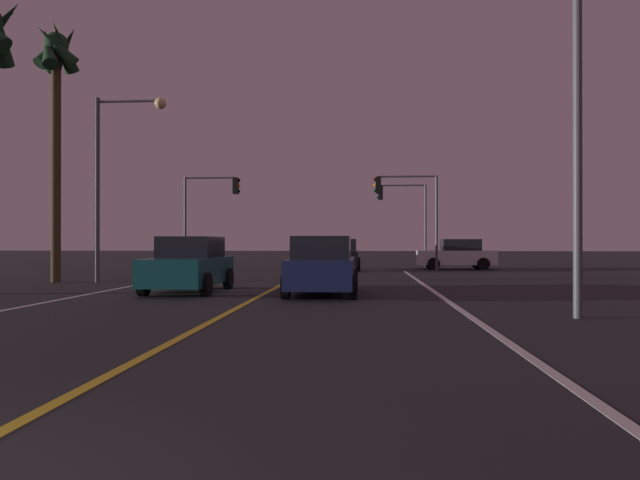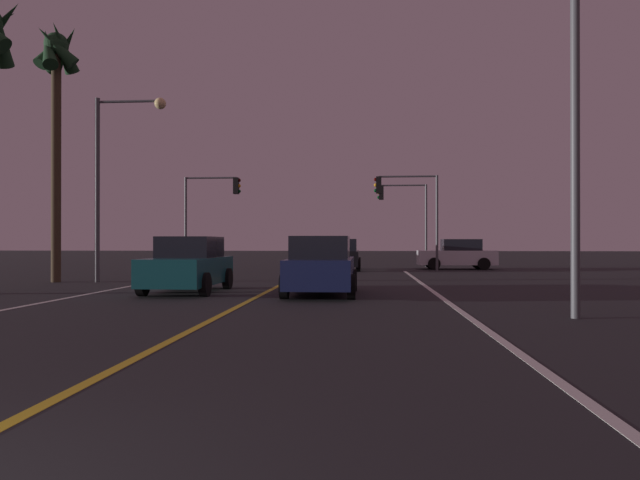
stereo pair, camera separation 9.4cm
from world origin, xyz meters
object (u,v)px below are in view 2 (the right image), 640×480
Objects in this scene: traffic_light_far_right at (402,205)px; palm_tree_left_mid at (56,76)px; traffic_light_near_left at (213,201)px; street_lamp_left_mid at (115,162)px; traffic_light_near_right at (406,199)px; car_oncoming at (189,265)px; car_lead_same_lane at (321,267)px; car_ahead_far at (342,255)px; car_crossing_side at (457,255)px; street_lamp_right_near at (544,93)px.

traffic_light_far_right is 0.52× the size of palm_tree_left_mid.
street_lamp_left_mid is at bearing -96.66° from traffic_light_near_left.
traffic_light_near_right is 0.72× the size of street_lamp_left_mid.
traffic_light_far_right is (7.74, 19.54, 3.03)m from car_oncoming.
traffic_light_near_right is at bearing 151.65° from car_oncoming.
car_lead_same_lane and car_oncoming have the same top height.
car_lead_same_lane is at bearing 179.90° from car_ahead_far.
car_ahead_far is 1.00× the size of car_oncoming.
street_lamp_left_mid is at bearing 52.39° from traffic_light_far_right.
car_crossing_side is 0.84× the size of traffic_light_near_right.
street_lamp_left_mid is at bearing 40.25° from traffic_light_near_right.
traffic_light_near_left is 0.73× the size of street_lamp_right_near.
street_lamp_left_mid is at bearing -134.95° from car_oncoming.
car_ahead_far is at bearing 15.95° from car_crossing_side.
traffic_light_near_left reaches higher than car_crossing_side.
traffic_light_near_left reaches higher than car_oncoming.
car_oncoming is (-4.14, -14.11, 0.00)m from car_ahead_far.
street_lamp_left_mid is (-1.16, -9.91, 0.77)m from traffic_light_near_left.
car_ahead_far is at bearing 56.50° from traffic_light_far_right.
car_crossing_side is at bearing -147.77° from traffic_light_near_right.
car_oncoming is at bearing 81.05° from car_lead_same_lane.
palm_tree_left_mid is at bearing -176.26° from street_lamp_left_mid.
car_ahead_far is at bearing -76.11° from street_lamp_right_near.
traffic_light_near_right is at bearing -85.91° from street_lamp_right_near.
traffic_light_far_right is at bearing 27.17° from traffic_light_near_left.
traffic_light_far_right is at bearing -51.26° from car_crossing_side.
traffic_light_near_left is at bearing -0.00° from traffic_light_near_right.
car_ahead_far and car_crossing_side have the same top height.
street_lamp_left_mid is at bearing -36.06° from street_lamp_right_near.
street_lamp_left_mid is at bearing 140.33° from car_ahead_far.
car_ahead_far is 0.84× the size of traffic_light_near_right.
traffic_light_near_left reaches higher than car_ahead_far.
traffic_light_near_right is 0.99× the size of traffic_light_far_right.
car_lead_same_lane is at bearing -64.22° from traffic_light_near_left.
traffic_light_near_right is at bearing 32.23° from car_crossing_side.
street_lamp_right_near is 18.33m from palm_tree_left_mid.
traffic_light_far_right is at bearing -33.50° from car_ahead_far.
traffic_light_near_left is 22.84m from street_lamp_right_near.
street_lamp_right_near is at bearing 92.82° from traffic_light_far_right.
car_oncoming is 10.34m from palm_tree_left_mid.
car_lead_same_lane is at bearing 79.83° from traffic_light_far_right.
traffic_light_far_right is 0.73× the size of street_lamp_left_mid.
car_oncoming is 0.61× the size of street_lamp_left_mid.
car_crossing_side is at bearing 8.02° from traffic_light_near_left.
car_lead_same_lane is 1.00× the size of car_oncoming.
traffic_light_near_right reaches higher than car_oncoming.
car_oncoming is at bearing -31.12° from street_lamp_right_near.
car_crossing_side is (6.47, 1.85, 0.00)m from car_ahead_far.
car_crossing_side is 14.05m from traffic_light_near_left.
traffic_light_far_right reaches higher than car_oncoming.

